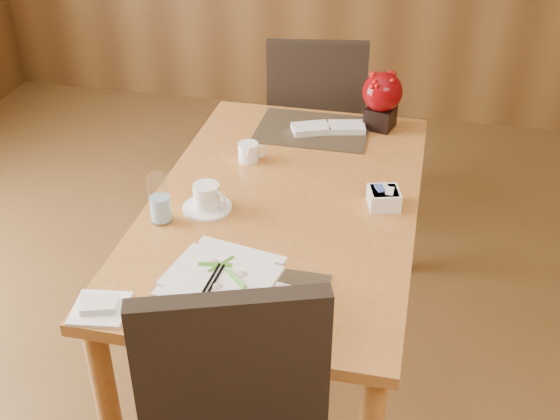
% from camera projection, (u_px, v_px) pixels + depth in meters
% --- Properties ---
extents(dining_table, '(0.90, 1.50, 0.75)m').
position_uv_depth(dining_table, '(284.00, 223.00, 2.45)').
color(dining_table, '#B97533').
rests_on(dining_table, ground).
extents(placemat_near, '(0.45, 0.33, 0.01)m').
position_uv_depth(placemat_near, '(242.00, 301.00, 1.95)').
color(placemat_near, black).
rests_on(placemat_near, dining_table).
extents(placemat_far, '(0.45, 0.33, 0.01)m').
position_uv_depth(placemat_far, '(313.00, 130.00, 2.85)').
color(placemat_far, black).
rests_on(placemat_far, dining_table).
extents(soup_setting, '(0.36, 0.36, 0.12)m').
position_uv_depth(soup_setting, '(222.00, 293.00, 1.88)').
color(soup_setting, white).
rests_on(soup_setting, dining_table).
extents(coffee_cup, '(0.17, 0.17, 0.09)m').
position_uv_depth(coffee_cup, '(207.00, 199.00, 2.33)').
color(coffee_cup, white).
rests_on(coffee_cup, dining_table).
extents(water_glass, '(0.08, 0.08, 0.17)m').
position_uv_depth(water_glass, '(160.00, 199.00, 2.24)').
color(water_glass, white).
rests_on(water_glass, dining_table).
extents(creamer_jug, '(0.12, 0.12, 0.07)m').
position_uv_depth(creamer_jug, '(248.00, 152.00, 2.62)').
color(creamer_jug, white).
rests_on(creamer_jug, dining_table).
extents(sugar_caddy, '(0.13, 0.13, 0.06)m').
position_uv_depth(sugar_caddy, '(384.00, 198.00, 2.35)').
color(sugar_caddy, white).
rests_on(sugar_caddy, dining_table).
extents(berry_decor, '(0.16, 0.16, 0.24)m').
position_uv_depth(berry_decor, '(382.00, 97.00, 2.80)').
color(berry_decor, black).
rests_on(berry_decor, dining_table).
extents(napkins_far, '(0.31, 0.19, 0.03)m').
position_uv_depth(napkins_far, '(331.00, 128.00, 2.83)').
color(napkins_far, white).
rests_on(napkins_far, dining_table).
extents(bread_plate, '(0.17, 0.17, 0.01)m').
position_uv_depth(bread_plate, '(100.00, 309.00, 1.91)').
color(bread_plate, white).
rests_on(bread_plate, dining_table).
extents(far_chair, '(0.54, 0.54, 1.00)m').
position_uv_depth(far_chair, '(316.00, 121.00, 3.35)').
color(far_chair, black).
rests_on(far_chair, ground).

